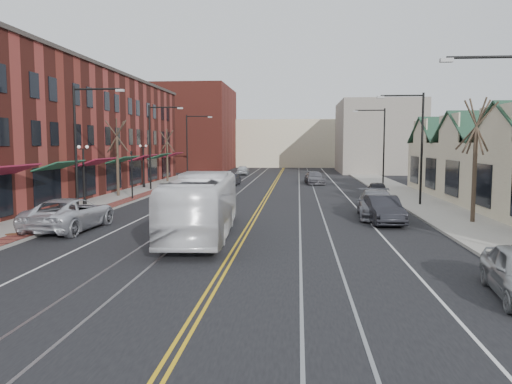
% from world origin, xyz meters
% --- Properties ---
extents(ground, '(160.00, 160.00, 0.00)m').
position_xyz_m(ground, '(0.00, 0.00, 0.00)').
color(ground, black).
rests_on(ground, ground).
extents(sidewalk_left, '(4.00, 120.00, 0.15)m').
position_xyz_m(sidewalk_left, '(-12.00, 20.00, 0.07)').
color(sidewalk_left, gray).
rests_on(sidewalk_left, ground).
extents(sidewalk_right, '(4.00, 120.00, 0.15)m').
position_xyz_m(sidewalk_right, '(12.00, 20.00, 0.07)').
color(sidewalk_right, gray).
rests_on(sidewalk_right, ground).
extents(building_left, '(10.00, 50.00, 11.00)m').
position_xyz_m(building_left, '(-19.00, 27.00, 5.50)').
color(building_left, maroon).
rests_on(building_left, ground).
extents(backdrop_left, '(14.00, 18.00, 14.00)m').
position_xyz_m(backdrop_left, '(-16.00, 70.00, 7.00)').
color(backdrop_left, maroon).
rests_on(backdrop_left, ground).
extents(backdrop_mid, '(22.00, 14.00, 9.00)m').
position_xyz_m(backdrop_mid, '(0.00, 85.00, 4.50)').
color(backdrop_mid, beige).
rests_on(backdrop_mid, ground).
extents(backdrop_right, '(12.00, 16.00, 11.00)m').
position_xyz_m(backdrop_right, '(15.00, 65.00, 5.50)').
color(backdrop_right, slate).
rests_on(backdrop_right, ground).
extents(streetlight_l_1, '(3.33, 0.25, 8.00)m').
position_xyz_m(streetlight_l_1, '(-11.05, 16.00, 5.03)').
color(streetlight_l_1, black).
rests_on(streetlight_l_1, sidewalk_left).
extents(streetlight_l_2, '(3.33, 0.25, 8.00)m').
position_xyz_m(streetlight_l_2, '(-11.05, 32.00, 5.03)').
color(streetlight_l_2, black).
rests_on(streetlight_l_2, sidewalk_left).
extents(streetlight_l_3, '(3.33, 0.25, 8.00)m').
position_xyz_m(streetlight_l_3, '(-11.05, 48.00, 5.03)').
color(streetlight_l_3, black).
rests_on(streetlight_l_3, sidewalk_left).
extents(streetlight_r_0, '(3.33, 0.25, 8.00)m').
position_xyz_m(streetlight_r_0, '(11.05, 6.00, 5.03)').
color(streetlight_r_0, black).
rests_on(streetlight_r_0, sidewalk_right).
extents(streetlight_r_1, '(3.33, 0.25, 8.00)m').
position_xyz_m(streetlight_r_1, '(11.05, 22.00, 5.03)').
color(streetlight_r_1, black).
rests_on(streetlight_r_1, sidewalk_right).
extents(streetlight_r_2, '(3.33, 0.25, 8.00)m').
position_xyz_m(streetlight_r_2, '(11.05, 38.00, 5.03)').
color(streetlight_r_2, black).
rests_on(streetlight_r_2, sidewalk_right).
extents(lamppost_l_2, '(0.84, 0.28, 4.27)m').
position_xyz_m(lamppost_l_2, '(-12.80, 20.00, 2.20)').
color(lamppost_l_2, black).
rests_on(lamppost_l_2, sidewalk_left).
extents(lamppost_l_3, '(0.84, 0.28, 4.27)m').
position_xyz_m(lamppost_l_3, '(-12.80, 34.00, 2.20)').
color(lamppost_l_3, black).
rests_on(lamppost_l_3, sidewalk_left).
extents(tree_left_near, '(1.78, 1.37, 6.48)m').
position_xyz_m(tree_left_near, '(-12.50, 26.00, 3.51)').
color(tree_left_near, '#382B21').
rests_on(tree_left_near, sidewalk_left).
extents(tree_left_far, '(1.66, 1.28, 6.02)m').
position_xyz_m(tree_left_far, '(-12.50, 42.00, 3.28)').
color(tree_left_far, '#382B21').
rests_on(tree_left_far, sidewalk_left).
extents(tree_right_mid, '(1.90, 1.46, 6.93)m').
position_xyz_m(tree_right_mid, '(12.50, 14.00, 3.75)').
color(tree_right_mid, '#382B21').
rests_on(tree_right_mid, sidewalk_right).
extents(manhole_far, '(0.60, 0.60, 0.02)m').
position_xyz_m(manhole_far, '(-11.20, 8.00, 0.16)').
color(manhole_far, '#592D19').
rests_on(manhole_far, sidewalk_left).
extents(traffic_signal, '(0.18, 0.15, 3.80)m').
position_xyz_m(traffic_signal, '(-10.60, 24.00, 2.35)').
color(traffic_signal, black).
rests_on(traffic_signal, sidewalk_left).
extents(transit_bus, '(3.26, 11.20, 3.08)m').
position_xyz_m(transit_bus, '(-2.00, 8.99, 1.54)').
color(transit_bus, white).
rests_on(transit_bus, ground).
extents(parked_suv, '(3.13, 6.28, 1.71)m').
position_xyz_m(parked_suv, '(-9.30, 10.27, 0.85)').
color(parked_suv, silver).
rests_on(parked_suv, ground).
extents(parked_car_b, '(1.94, 4.86, 1.57)m').
position_xyz_m(parked_car_b, '(7.50, 13.92, 0.79)').
color(parked_car_b, black).
rests_on(parked_car_b, ground).
extents(parked_car_c, '(2.74, 5.86, 1.66)m').
position_xyz_m(parked_car_c, '(7.50, 16.14, 0.83)').
color(parked_car_c, slate).
rests_on(parked_car_c, ground).
extents(parked_car_d, '(1.92, 4.11, 1.36)m').
position_xyz_m(parked_car_d, '(9.23, 26.98, 0.68)').
color(parked_car_d, black).
rests_on(parked_car_d, ground).
extents(distant_car_left, '(1.48, 3.94, 1.28)m').
position_xyz_m(distant_car_left, '(-4.48, 38.98, 0.64)').
color(distant_car_left, black).
rests_on(distant_car_left, ground).
extents(distant_car_right, '(2.46, 4.99, 1.40)m').
position_xyz_m(distant_car_right, '(4.49, 41.14, 0.70)').
color(distant_car_right, '#5C5B62').
rests_on(distant_car_right, ground).
extents(distant_car_far, '(1.78, 4.12, 1.38)m').
position_xyz_m(distant_car_far, '(-5.32, 56.74, 0.69)').
color(distant_car_far, silver).
rests_on(distant_car_far, ground).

